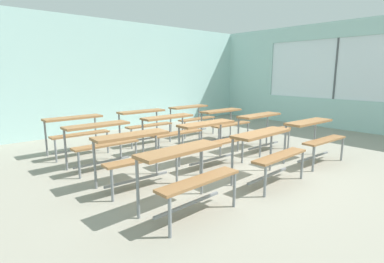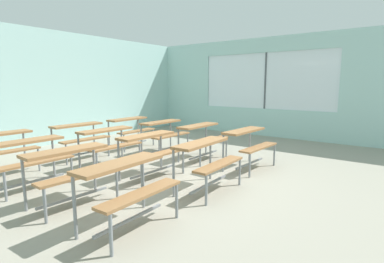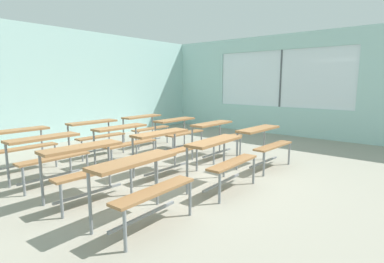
# 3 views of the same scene
# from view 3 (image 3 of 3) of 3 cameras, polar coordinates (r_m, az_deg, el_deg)

# --- Properties ---
(ground) EXTENTS (10.00, 9.00, 0.05)m
(ground) POSITION_cam_3_polar(r_m,az_deg,el_deg) (5.29, -1.23, -8.49)
(ground) COLOR gray
(wall_back) EXTENTS (10.00, 0.12, 3.00)m
(wall_back) POSITION_cam_3_polar(r_m,az_deg,el_deg) (8.68, -24.58, 7.91)
(wall_back) COLOR #A8D1CC
(wall_back) RESTS_ON ground
(wall_right) EXTENTS (0.12, 9.00, 3.00)m
(wall_right) POSITION_cam_3_polar(r_m,az_deg,el_deg) (9.35, 20.09, 7.91)
(wall_right) COLOR #A8D1CC
(wall_right) RESTS_ON ground
(desk_bench_r0c0) EXTENTS (1.12, 0.63, 0.74)m
(desk_bench_r0c0) POSITION_cam_3_polar(r_m,az_deg,el_deg) (3.42, -9.66, -8.37)
(desk_bench_r0c0) COLOR olive
(desk_bench_r0c0) RESTS_ON ground
(desk_bench_r0c1) EXTENTS (1.12, 0.63, 0.74)m
(desk_bench_r0c1) POSITION_cam_3_polar(r_m,az_deg,el_deg) (4.50, 5.54, -3.95)
(desk_bench_r0c1) COLOR olive
(desk_bench_r0c1) RESTS_ON ground
(desk_bench_r0c2) EXTENTS (1.12, 0.64, 0.74)m
(desk_bench_r0c2) POSITION_cam_3_polar(r_m,az_deg,el_deg) (5.78, 13.43, -1.18)
(desk_bench_r0c2) COLOR olive
(desk_bench_r0c2) RESTS_ON ground
(desk_bench_r1c0) EXTENTS (1.12, 0.64, 0.74)m
(desk_bench_r1c0) POSITION_cam_3_polar(r_m,az_deg,el_deg) (4.29, -19.48, -5.12)
(desk_bench_r1c0) COLOR olive
(desk_bench_r1c0) RESTS_ON ground
(desk_bench_r1c1) EXTENTS (1.11, 0.61, 0.74)m
(desk_bench_r1c1) POSITION_cam_3_polar(r_m,az_deg,el_deg) (5.20, -5.18, -2.13)
(desk_bench_r1c1) COLOR olive
(desk_bench_r1c1) RESTS_ON ground
(desk_bench_r1c2) EXTENTS (1.10, 0.59, 0.74)m
(desk_bench_r1c2) POSITION_cam_3_polar(r_m,az_deg,el_deg) (6.37, 4.64, 0.02)
(desk_bench_r1c2) COLOR olive
(desk_bench_r1c2) RESTS_ON ground
(desk_bench_r2c0) EXTENTS (1.10, 0.60, 0.74)m
(desk_bench_r2c0) POSITION_cam_3_polar(r_m,az_deg,el_deg) (5.26, -25.87, -2.91)
(desk_bench_r2c0) COLOR olive
(desk_bench_r2c0) RESTS_ON ground
(desk_bench_r2c1) EXTENTS (1.11, 0.61, 0.74)m
(desk_bench_r2c1) POSITION_cam_3_polar(r_m,az_deg,el_deg) (5.98, -12.87, -0.81)
(desk_bench_r2c1) COLOR olive
(desk_bench_r2c1) RESTS_ON ground
(desk_bench_r2c2) EXTENTS (1.10, 0.59, 0.74)m
(desk_bench_r2c2) POSITION_cam_3_polar(r_m,az_deg,el_deg) (7.00, -2.63, 0.89)
(desk_bench_r2c2) COLOR olive
(desk_bench_r2c2) RESTS_ON ground
(desk_bench_r3c0) EXTENTS (1.10, 0.59, 0.74)m
(desk_bench_r3c0) POSITION_cam_3_polar(r_m,az_deg,el_deg) (6.28, -30.04, -1.37)
(desk_bench_r3c0) COLOR olive
(desk_bench_r3c0) RESTS_ON ground
(desk_bench_r3c1) EXTENTS (1.12, 0.62, 0.74)m
(desk_bench_r3c1) POSITION_cam_3_polar(r_m,az_deg,el_deg) (6.91, -17.91, 0.33)
(desk_bench_r3c1) COLOR olive
(desk_bench_r3c1) RESTS_ON ground
(desk_bench_r3c2) EXTENTS (1.11, 0.62, 0.74)m
(desk_bench_r3c2) POSITION_cam_3_polar(r_m,az_deg,el_deg) (7.76, -8.94, 1.62)
(desk_bench_r3c2) COLOR olive
(desk_bench_r3c2) RESTS_ON ground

